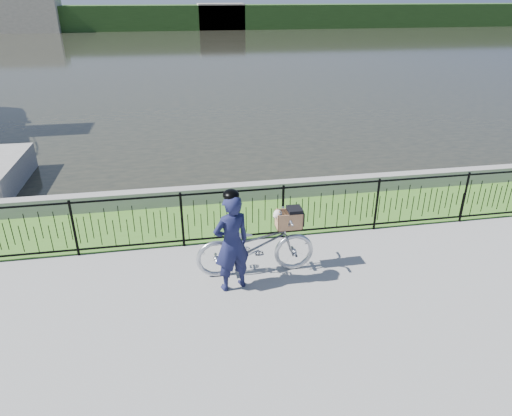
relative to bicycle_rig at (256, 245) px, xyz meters
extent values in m
plane|color=gray|center=(-0.25, -0.44, -0.56)|extent=(120.00, 120.00, 0.00)
cube|color=#3F7223|center=(-0.25, 2.16, -0.56)|extent=(60.00, 2.00, 0.01)
plane|color=black|center=(-0.25, 32.56, -0.56)|extent=(120.00, 120.00, 0.00)
cube|color=gray|center=(-0.25, 3.16, -0.36)|extent=(60.00, 0.30, 0.40)
cube|color=#26481B|center=(-0.25, 59.56, 0.94)|extent=(120.00, 6.00, 3.00)
cube|color=#B3A790|center=(-18.25, 57.56, 1.44)|extent=(8.00, 4.00, 4.00)
cube|color=#B3A790|center=(5.75, 58.06, 1.04)|extent=(6.00, 3.00, 3.20)
imported|color=#ADB1B9|center=(-0.01, 0.00, -0.01)|extent=(2.10, 0.73, 1.10)
cube|color=black|center=(0.57, 0.00, 0.29)|extent=(0.38, 0.18, 0.02)
cube|color=#9F6E49|center=(0.57, 0.00, 0.30)|extent=(0.44, 0.27, 0.01)
cube|color=#9F6E49|center=(0.57, 0.13, 0.44)|extent=(0.44, 0.01, 0.30)
cube|color=#9F6E49|center=(0.57, -0.13, 0.44)|extent=(0.44, 0.02, 0.30)
cube|color=#9F6E49|center=(0.79, 0.00, 0.44)|extent=(0.02, 0.27, 0.30)
cube|color=#9F6E49|center=(0.36, 0.00, 0.44)|extent=(0.01, 0.27, 0.30)
cube|color=black|center=(0.67, 0.00, 0.63)|extent=(0.24, 0.29, 0.06)
cube|color=black|center=(0.81, 0.00, 0.47)|extent=(0.02, 0.29, 0.24)
ellipsoid|color=silver|center=(0.55, 0.00, 0.42)|extent=(0.31, 0.22, 0.20)
sphere|color=silver|center=(0.37, -0.02, 0.58)|extent=(0.15, 0.15, 0.15)
sphere|color=silver|center=(0.32, -0.04, 0.55)|extent=(0.07, 0.07, 0.07)
sphere|color=black|center=(0.30, -0.05, 0.54)|extent=(0.02, 0.02, 0.02)
cone|color=olive|center=(0.37, 0.04, 0.64)|extent=(0.06, 0.08, 0.08)
cone|color=olive|center=(0.39, -0.06, 0.64)|extent=(0.06, 0.08, 0.08)
imported|color=#15183A|center=(-0.48, -0.40, 0.30)|extent=(0.72, 0.59, 1.72)
ellipsoid|color=black|center=(-0.48, -0.40, 1.14)|extent=(0.26, 0.29, 0.18)
camera|label=1|loc=(-1.23, -6.83, 4.01)|focal=32.00mm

